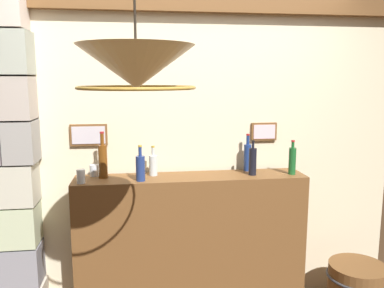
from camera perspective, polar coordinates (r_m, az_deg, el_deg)
panelled_rear_partition at (r=3.11m, az=-0.75°, el=0.31°), size 3.40×0.15×2.50m
stone_pillar at (r=3.11m, az=-24.92°, el=-2.26°), size 0.41×0.31×2.44m
bar_shelf_unit at (r=3.11m, az=-0.13°, el=-14.61°), size 1.71×0.32×1.10m
liquor_bottle_tequila at (r=3.11m, az=8.04°, el=-1.78°), size 0.06×0.06×0.29m
liquor_bottle_amaro at (r=2.92m, az=-12.78°, el=-2.27°), size 0.06×0.06×0.34m
liquor_bottle_sherry at (r=2.97m, az=8.77°, el=-2.47°), size 0.06×0.06×0.26m
liquor_bottle_vodka at (r=3.06m, az=14.32°, el=-2.30°), size 0.05×0.05×0.26m
liquor_bottle_brandy at (r=2.80m, az=-7.48°, el=-3.40°), size 0.07×0.07×0.26m
liquor_bottle_mezcal at (r=2.94m, az=-5.64°, el=-2.99°), size 0.06×0.06×0.22m
glass_tumbler_rocks at (r=3.01m, az=-13.96°, el=-3.73°), size 0.07×0.07×0.08m
glass_tumbler_highball at (r=2.83m, az=-15.79°, el=-4.53°), size 0.06×0.06×0.10m
pendant_lamp at (r=1.88m, az=-8.10°, el=10.77°), size 0.56×0.56×0.52m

